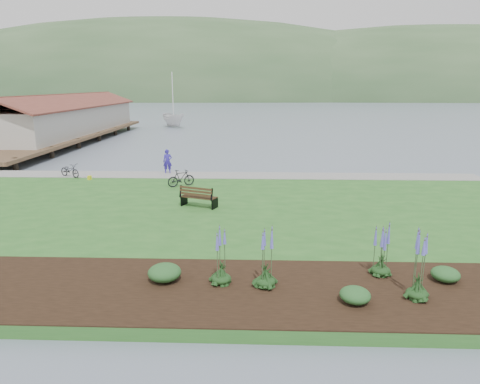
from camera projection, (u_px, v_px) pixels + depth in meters
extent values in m
plane|color=slate|center=(219.00, 210.00, 22.58)|extent=(600.00, 600.00, 0.00)
cube|color=#265D21|center=(216.00, 218.00, 20.59)|extent=(34.00, 20.00, 0.40)
cube|color=gray|center=(228.00, 175.00, 29.16)|extent=(34.00, 2.20, 0.03)
cube|color=black|center=(291.00, 290.00, 12.87)|extent=(24.00, 4.40, 0.04)
cube|color=#4C3826|center=(62.00, 135.00, 48.26)|extent=(8.00, 36.00, 0.30)
cube|color=#B2ADA3|center=(68.00, 119.00, 49.79)|extent=(6.40, 28.00, 3.00)
cube|color=#302012|center=(199.00, 197.00, 21.64)|extent=(1.92, 1.24, 0.06)
cube|color=#302012|center=(196.00, 192.00, 21.25)|extent=(1.75, 0.81, 0.57)
cube|color=black|center=(184.00, 200.00, 22.04)|extent=(0.29, 0.61, 0.50)
cube|color=black|center=(215.00, 204.00, 21.36)|extent=(0.29, 0.61, 0.50)
imported|color=#30229F|center=(167.00, 159.00, 29.65)|extent=(0.81, 0.64, 1.98)
imported|color=black|center=(70.00, 170.00, 28.58)|extent=(1.42, 1.86, 0.93)
imported|color=black|center=(181.00, 178.00, 25.96)|extent=(1.27, 1.72, 1.02)
imported|color=silver|center=(174.00, 127.00, 66.10)|extent=(14.01, 14.06, 26.40)
cube|color=yellow|center=(89.00, 178.00, 27.87)|extent=(0.22, 0.29, 0.27)
ellipsoid|color=#133312|center=(265.00, 281.00, 13.05)|extent=(0.62, 0.62, 0.31)
cone|color=#4D4DB2|center=(266.00, 250.00, 12.79)|extent=(0.32, 0.32, 1.77)
ellipsoid|color=#133312|center=(381.00, 270.00, 13.84)|extent=(0.62, 0.62, 0.31)
cone|color=#4D4DB2|center=(383.00, 243.00, 13.61)|extent=(0.40, 0.40, 1.59)
ellipsoid|color=#133312|center=(417.00, 293.00, 12.30)|extent=(0.62, 0.62, 0.31)
cone|color=#4D4DB2|center=(421.00, 258.00, 12.03)|extent=(0.36, 0.36, 1.91)
ellipsoid|color=#133312|center=(221.00, 279.00, 13.24)|extent=(0.62, 0.62, 0.31)
cone|color=#4D4DB2|center=(221.00, 245.00, 12.97)|extent=(0.32, 0.32, 1.91)
ellipsoid|color=#1E4C21|center=(165.00, 272.00, 13.42)|extent=(1.05, 1.05, 0.52)
ellipsoid|color=#1E4C21|center=(355.00, 295.00, 12.07)|extent=(0.87, 0.87, 0.44)
ellipsoid|color=#1E4C21|center=(445.00, 274.00, 13.40)|extent=(0.87, 0.87, 0.44)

